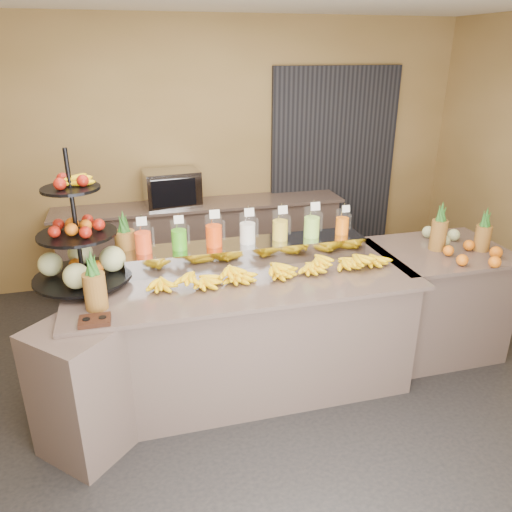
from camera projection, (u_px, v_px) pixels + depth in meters
name	position (u px, v px, depth m)	size (l,w,h in m)	color
ground	(254.00, 407.00, 3.70)	(6.00, 6.00, 0.00)	black
room_envelope	(251.00, 133.00, 3.73)	(6.04, 5.02, 2.82)	olive
buffet_counter	(230.00, 337.00, 3.73)	(2.75, 1.25, 0.93)	gray
right_counter	(434.00, 299.00, 4.28)	(1.08, 0.88, 0.93)	gray
back_ledge	(203.00, 243.00, 5.53)	(3.10, 0.55, 0.93)	gray
pitcher_tray	(248.00, 252.00, 3.86)	(1.85, 0.30, 0.15)	gray
juice_pitcher_orange_a	(143.00, 239.00, 3.61)	(0.12, 0.13, 0.30)	silver
juice_pitcher_green	(179.00, 237.00, 3.67)	(0.12, 0.12, 0.29)	silver
juice_pitcher_orange_b	(214.00, 233.00, 3.73)	(0.13, 0.13, 0.31)	silver
juice_pitcher_milk	(248.00, 230.00, 3.79)	(0.13, 0.13, 0.30)	silver
juice_pitcher_lemon	(280.00, 227.00, 3.85)	(0.12, 0.13, 0.30)	silver
juice_pitcher_lime	(312.00, 224.00, 3.91)	(0.13, 0.13, 0.31)	silver
juice_pitcher_orange_c	(342.00, 223.00, 3.98)	(0.11, 0.11, 0.26)	silver
banana_heap	(275.00, 266.00, 3.61)	(1.82, 0.16, 0.15)	yellow
fruit_stand	(87.00, 251.00, 3.43)	(0.76, 0.76, 0.95)	black
condiment_caddy	(95.00, 321.00, 2.99)	(0.19, 0.14, 0.03)	black
pineapple_left_a	(95.00, 287.00, 3.11)	(0.14, 0.14, 0.40)	brown
pineapple_left_b	(126.00, 246.00, 3.72)	(0.15, 0.15, 0.44)	brown
right_fruit_pile	(466.00, 245.00, 3.97)	(0.47, 0.45, 0.25)	brown
oven_warmer	(172.00, 188.00, 5.21)	(0.56, 0.39, 0.37)	gray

